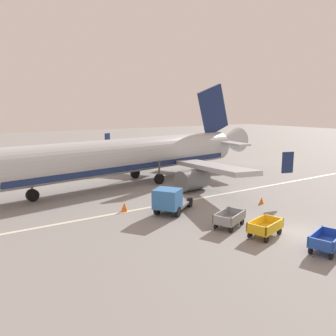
{
  "coord_description": "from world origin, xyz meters",
  "views": [
    {
      "loc": [
        -19.35,
        -13.34,
        8.29
      ],
      "look_at": [
        -2.16,
        12.68,
        2.8
      ],
      "focal_mm": 37.1,
      "sensor_mm": 36.0,
      "label": 1
    }
  ],
  "objects_px": {
    "traffic_cone_near_plane": "(262,200)",
    "baggage_cart_second_in_row": "(326,241)",
    "baggage_cart_third_in_row": "(265,227)",
    "airplane": "(136,155)",
    "traffic_cone_mid_apron": "(124,207)",
    "baggage_cart_fourth_in_row": "(229,219)",
    "service_truck_beside_carts": "(170,200)"
  },
  "relations": [
    {
      "from": "baggage_cart_second_in_row",
      "to": "service_truck_beside_carts",
      "type": "bearing_deg",
      "value": 108.06
    },
    {
      "from": "airplane",
      "to": "baggage_cart_third_in_row",
      "type": "distance_m",
      "value": 19.16
    },
    {
      "from": "baggage_cart_third_in_row",
      "to": "service_truck_beside_carts",
      "type": "xyz_separation_m",
      "value": [
        -2.48,
        7.43,
        0.5
      ]
    },
    {
      "from": "traffic_cone_near_plane",
      "to": "traffic_cone_mid_apron",
      "type": "relative_size",
      "value": 0.78
    },
    {
      "from": "airplane",
      "to": "baggage_cart_third_in_row",
      "type": "xyz_separation_m",
      "value": [
        -0.79,
        -18.99,
        -2.45
      ]
    },
    {
      "from": "baggage_cart_second_in_row",
      "to": "baggage_cart_third_in_row",
      "type": "xyz_separation_m",
      "value": [
        -1.11,
        3.58,
        0.0
      ]
    },
    {
      "from": "baggage_cart_third_in_row",
      "to": "airplane",
      "type": "bearing_deg",
      "value": 87.63
    },
    {
      "from": "service_truck_beside_carts",
      "to": "airplane",
      "type": "bearing_deg",
      "value": 74.24
    },
    {
      "from": "baggage_cart_fourth_in_row",
      "to": "service_truck_beside_carts",
      "type": "bearing_deg",
      "value": 110.07
    },
    {
      "from": "airplane",
      "to": "traffic_cone_near_plane",
      "type": "bearing_deg",
      "value": -69.57
    },
    {
      "from": "airplane",
      "to": "baggage_cart_second_in_row",
      "type": "xyz_separation_m",
      "value": [
        0.33,
        -22.57,
        -2.45
      ]
    },
    {
      "from": "service_truck_beside_carts",
      "to": "traffic_cone_mid_apron",
      "type": "xyz_separation_m",
      "value": [
        -2.67,
        2.59,
        -0.74
      ]
    },
    {
      "from": "baggage_cart_third_in_row",
      "to": "baggage_cart_fourth_in_row",
      "type": "bearing_deg",
      "value": 105.27
    },
    {
      "from": "service_truck_beside_carts",
      "to": "baggage_cart_fourth_in_row",
      "type": "bearing_deg",
      "value": -69.93
    },
    {
      "from": "baggage_cart_second_in_row",
      "to": "service_truck_beside_carts",
      "type": "distance_m",
      "value": 11.59
    },
    {
      "from": "airplane",
      "to": "service_truck_beside_carts",
      "type": "distance_m",
      "value": 12.17
    },
    {
      "from": "baggage_cart_third_in_row",
      "to": "baggage_cart_fourth_in_row",
      "type": "relative_size",
      "value": 1.02
    },
    {
      "from": "airplane",
      "to": "baggage_cart_second_in_row",
      "type": "relative_size",
      "value": 10.4
    },
    {
      "from": "baggage_cart_second_in_row",
      "to": "baggage_cart_fourth_in_row",
      "type": "relative_size",
      "value": 1.01
    },
    {
      "from": "airplane",
      "to": "baggage_cart_fourth_in_row",
      "type": "xyz_separation_m",
      "value": [
        -1.49,
        -16.41,
        -2.45
      ]
    },
    {
      "from": "traffic_cone_near_plane",
      "to": "baggage_cart_second_in_row",
      "type": "bearing_deg",
      "value": -117.55
    },
    {
      "from": "airplane",
      "to": "traffic_cone_mid_apron",
      "type": "height_order",
      "value": "airplane"
    },
    {
      "from": "baggage_cart_fourth_in_row",
      "to": "traffic_cone_near_plane",
      "type": "xyz_separation_m",
      "value": [
        6.53,
        2.88,
        -0.32
      ]
    },
    {
      "from": "baggage_cart_third_in_row",
      "to": "traffic_cone_near_plane",
      "type": "relative_size",
      "value": 6.44
    },
    {
      "from": "baggage_cart_second_in_row",
      "to": "service_truck_beside_carts",
      "type": "height_order",
      "value": "service_truck_beside_carts"
    },
    {
      "from": "service_truck_beside_carts",
      "to": "baggage_cart_third_in_row",
      "type": "bearing_deg",
      "value": -71.57
    },
    {
      "from": "airplane",
      "to": "service_truck_beside_carts",
      "type": "relative_size",
      "value": 8.04
    },
    {
      "from": "airplane",
      "to": "baggage_cart_fourth_in_row",
      "type": "height_order",
      "value": "airplane"
    },
    {
      "from": "baggage_cart_third_in_row",
      "to": "baggage_cart_fourth_in_row",
      "type": "height_order",
      "value": "same"
    },
    {
      "from": "baggage_cart_second_in_row",
      "to": "baggage_cart_third_in_row",
      "type": "distance_m",
      "value": 3.75
    },
    {
      "from": "airplane",
      "to": "baggage_cart_second_in_row",
      "type": "bearing_deg",
      "value": -89.17
    },
    {
      "from": "baggage_cart_second_in_row",
      "to": "traffic_cone_mid_apron",
      "type": "relative_size",
      "value": 5.04
    }
  ]
}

